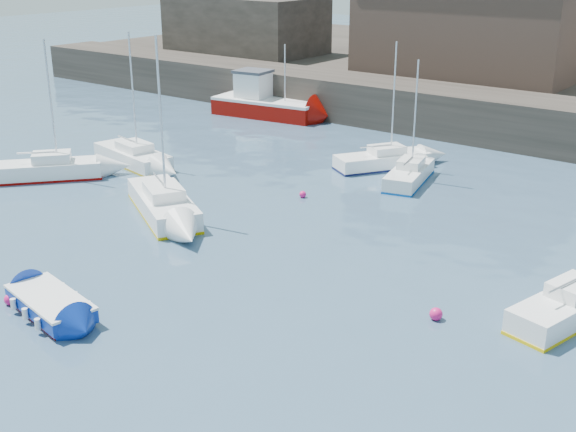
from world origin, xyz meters
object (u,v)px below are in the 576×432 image
Objects in this scene: blue_dinghy at (51,304)px; fishing_boat at (264,102)px; buoy_mid at (436,319)px; buoy_near at (11,304)px; sailboat_a at (48,169)px; buoy_far at (303,197)px; sailboat_e at (133,156)px; sailboat_f at (409,174)px; sailboat_h at (383,160)px; sailboat_b at (163,203)px; sailboat_c at (568,307)px.

blue_dinghy is 32.36m from fishing_boat.
buoy_mid is at bearing 36.11° from blue_dinghy.
blue_dinghy is 9.66× the size of buoy_near.
sailboat_a is 21.26× the size of buoy_far.
sailboat_e is 1.17× the size of sailboat_f.
sailboat_f is 0.91× the size of sailboat_h.
fishing_boat is at bearing 116.69° from sailboat_b.
sailboat_c is 15.62m from buoy_far.
sailboat_a is 24.36m from buoy_mid.
sailboat_e is at bearing 147.87° from sailboat_b.
sailboat_f is at bearing 83.22° from blue_dinghy.
buoy_near reaches higher than buoy_far.
sailboat_b is (9.25, -0.13, 0.02)m from sailboat_a.
sailboat_a is (-13.60, 9.50, 0.12)m from blue_dinghy.
sailboat_f is (2.50, 20.98, 0.05)m from blue_dinghy.
blue_dinghy is 21.13m from sailboat_f.
sailboat_h is at bearing 34.68° from sailboat_e.
buoy_near is (11.75, -9.92, -0.53)m from sailboat_a.
sailboat_a is 9.25m from sailboat_b.
sailboat_h is (-2.57, 1.54, 0.01)m from sailboat_f.
blue_dinghy is at bearing -49.69° from sailboat_e.
sailboat_a is at bearing -178.00° from sailboat_c.
fishing_boat reaches higher than blue_dinghy.
buoy_mid is (24.30, -1.70, -0.53)m from sailboat_a.
sailboat_f is at bearing 61.10° from buoy_far.
sailboat_b is at bearing -108.02° from sailboat_h.
sailboat_e is 16.05m from sailboat_f.
buoy_near is at bearing -75.67° from sailboat_b.
buoy_mid is at bearing -53.81° from sailboat_h.
blue_dinghy reaches higher than buoy_near.
blue_dinghy is 17.68m from sailboat_c.
sailboat_a is at bearing 175.99° from buoy_mid.
sailboat_f is 21.83m from buoy_near.
sailboat_a is 4.96m from sailboat_e.
sailboat_c is (14.24, 10.47, 0.10)m from blue_dinghy.
sailboat_h is at bearing 126.19° from buoy_mid.
sailboat_h is 15.75× the size of buoy_mid.
buoy_near is 14.99m from buoy_mid.
buoy_near is 1.19× the size of buoy_far.
sailboat_h is 23.00m from buoy_near.
fishing_boat is 19.33m from buoy_far.
sailboat_h is (-0.07, 22.52, 0.06)m from blue_dinghy.
buoy_near is at bearing -94.43° from sailboat_h.
blue_dinghy is 11.50× the size of buoy_far.
sailboat_f is at bearing 35.49° from sailboat_a.
sailboat_f is at bearing 121.89° from buoy_mid.
buoy_near is (2.50, -9.79, -0.55)m from sailboat_b.
buoy_mid is (22.76, -6.42, -0.50)m from sailboat_e.
sailboat_a reaches higher than blue_dinghy.
sailboat_a is 16.62× the size of buoy_mid.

